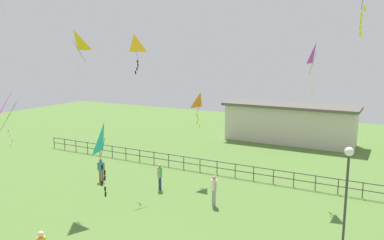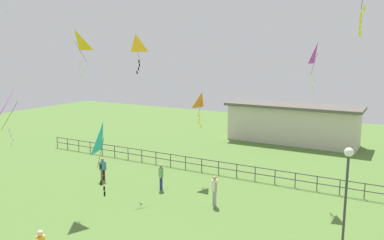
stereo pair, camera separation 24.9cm
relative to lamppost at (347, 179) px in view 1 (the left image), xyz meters
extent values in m
cylinder|color=#38383D|center=(0.00, 0.00, -1.20)|extent=(0.10, 0.10, 4.33)
sphere|color=white|center=(0.00, 0.00, 1.11)|extent=(0.36, 0.36, 0.36)
cylinder|color=#99999E|center=(-6.90, 2.48, -2.94)|extent=(0.15, 0.15, 0.86)
cylinder|color=#99999E|center=(-7.02, 2.59, -2.94)|extent=(0.15, 0.15, 0.86)
cylinder|color=white|center=(-6.96, 2.54, -2.21)|extent=(0.31, 0.31, 0.61)
sphere|color=tan|center=(-6.96, 2.54, -1.79)|extent=(0.23, 0.23, 0.23)
cylinder|color=tan|center=(-6.80, 2.40, -2.24)|extent=(0.09, 0.09, 0.57)
cylinder|color=tan|center=(-7.12, 2.67, -2.24)|extent=(0.09, 0.09, 0.57)
sphere|color=beige|center=(-9.82, -6.54, -1.79)|extent=(0.23, 0.23, 0.23)
cylinder|color=navy|center=(-10.88, 3.13, -2.96)|extent=(0.14, 0.14, 0.82)
cylinder|color=navy|center=(-10.93, 3.28, -2.96)|extent=(0.14, 0.14, 0.82)
cylinder|color=#4CB259|center=(-10.91, 3.21, -2.26)|extent=(0.30, 0.30, 0.58)
sphere|color=tan|center=(-10.91, 3.21, -1.86)|extent=(0.22, 0.22, 0.22)
cylinder|color=tan|center=(-10.84, 3.02, -2.30)|extent=(0.09, 0.09, 0.55)
cylinder|color=tan|center=(-10.97, 3.40, -2.30)|extent=(0.09, 0.09, 0.55)
cylinder|color=brown|center=(-15.01, 2.70, -2.98)|extent=(0.13, 0.13, 0.78)
cylinder|color=brown|center=(-15.13, 2.61, -2.98)|extent=(0.13, 0.13, 0.78)
cylinder|color=#268CBF|center=(-15.07, 2.66, -2.31)|extent=(0.28, 0.28, 0.55)
sphere|color=#8C6647|center=(-15.07, 2.66, -1.93)|extent=(0.21, 0.21, 0.21)
cylinder|color=#8C6647|center=(-14.92, 2.77, -2.35)|extent=(0.09, 0.09, 0.52)
cylinder|color=#8C6647|center=(-15.22, 2.55, -2.35)|extent=(0.09, 0.09, 0.52)
pyramid|color=#B22DB2|center=(-13.64, -4.26, 2.69)|extent=(1.09, 1.08, 1.27)
cylinder|color=#4C381E|center=(-13.86, -4.56, 2.06)|extent=(0.46, 0.63, 1.27)
cube|color=white|center=(-13.92, -4.59, 1.40)|extent=(0.09, 0.04, 0.20)
cube|color=white|center=(-13.87, -4.57, 1.18)|extent=(0.08, 0.04, 0.20)
cube|color=white|center=(-13.80, -4.53, 0.96)|extent=(0.10, 0.03, 0.21)
cube|color=white|center=(-13.88, -4.57, 0.74)|extent=(0.09, 0.02, 0.20)
cube|color=yellow|center=(0.19, -0.18, 6.43)|extent=(0.09, 0.03, 0.20)
cube|color=yellow|center=(0.11, -0.22, 6.21)|extent=(0.10, 0.04, 0.21)
cube|color=yellow|center=(0.10, -0.22, 5.99)|extent=(0.10, 0.03, 0.21)
cube|color=yellow|center=(0.10, -0.22, 5.77)|extent=(0.11, 0.05, 0.21)
cube|color=yellow|center=(0.12, -0.21, 5.55)|extent=(0.09, 0.02, 0.20)
pyramid|color=yellow|center=(-13.98, -0.26, 5.47)|extent=(1.02, 0.87, 1.10)
cylinder|color=#4C381E|center=(-13.92, 0.09, 4.92)|extent=(0.14, 0.72, 1.10)
cube|color=white|center=(-13.99, 0.05, 4.33)|extent=(0.09, 0.04, 0.20)
cube|color=white|center=(-14.02, 0.04, 4.11)|extent=(0.09, 0.03, 0.20)
cube|color=white|center=(-13.83, 0.13, 3.89)|extent=(0.08, 0.04, 0.20)
cube|color=white|center=(-13.92, 0.09, 3.67)|extent=(0.08, 0.01, 0.20)
pyramid|color=yellow|center=(-12.96, 3.71, 5.42)|extent=(0.83, 1.01, 1.08)
cylinder|color=#4C381E|center=(-12.74, 3.61, 4.88)|extent=(0.47, 0.23, 1.08)
cube|color=black|center=(-12.69, 3.63, 4.35)|extent=(0.10, 0.04, 0.21)
cube|color=black|center=(-12.66, 3.64, 4.13)|extent=(0.08, 0.02, 0.20)
cube|color=black|center=(-12.72, 3.61, 3.91)|extent=(0.08, 0.01, 0.20)
cube|color=black|center=(-12.81, 3.57, 3.69)|extent=(0.11, 0.02, 0.21)
pyramid|color=#19B2B2|center=(-8.16, -4.68, 1.71)|extent=(0.57, 0.85, 1.21)
cylinder|color=#4C381E|center=(-8.31, -4.73, 1.10)|extent=(0.32, 0.12, 1.21)
cube|color=black|center=(-8.33, -4.73, 0.54)|extent=(0.10, 0.02, 0.20)
cube|color=black|center=(-8.24, -4.69, 0.32)|extent=(0.08, 0.03, 0.20)
cube|color=black|center=(-8.24, -4.69, 0.10)|extent=(0.11, 0.02, 0.21)
cube|color=black|center=(-8.35, -4.74, -0.12)|extent=(0.11, 0.05, 0.21)
cube|color=black|center=(-8.24, -4.69, -0.34)|extent=(0.11, 0.04, 0.21)
cube|color=black|center=(-8.24, -4.69, -0.56)|extent=(0.10, 0.02, 0.20)
pyramid|color=orange|center=(-9.59, 6.04, 1.87)|extent=(0.64, 0.85, 1.03)
cylinder|color=#4C381E|center=(-9.79, 6.10, 1.36)|extent=(0.41, 0.15, 1.03)
cube|color=yellow|center=(-9.84, 6.08, 0.86)|extent=(0.10, 0.04, 0.20)
cube|color=yellow|center=(-9.80, 6.09, 0.64)|extent=(0.08, 0.04, 0.20)
cube|color=yellow|center=(-9.87, 6.06, 0.42)|extent=(0.10, 0.01, 0.21)
cube|color=yellow|center=(-9.72, 6.14, 0.20)|extent=(0.08, 0.02, 0.20)
cube|color=white|center=(-17.19, -1.86, 7.47)|extent=(0.08, 0.02, 0.20)
cube|color=white|center=(-17.28, -1.90, 7.25)|extent=(0.09, 0.03, 0.20)
cube|color=white|center=(-17.19, -1.86, 7.03)|extent=(0.12, 0.02, 0.21)
cube|color=white|center=(-17.29, -1.91, 6.81)|extent=(0.10, 0.03, 0.21)
pyramid|color=#B22DB2|center=(-2.77, 6.79, 4.86)|extent=(0.40, 0.89, 1.19)
cylinder|color=#4C381E|center=(-2.94, 6.80, 4.26)|extent=(0.34, 0.04, 1.19)
cube|color=white|center=(-3.02, 6.76, 3.71)|extent=(0.11, 0.04, 0.21)
cube|color=white|center=(-2.88, 6.83, 3.49)|extent=(0.12, 0.02, 0.21)
cube|color=white|center=(-2.87, 6.84, 3.27)|extent=(0.11, 0.03, 0.21)
cube|color=white|center=(-2.93, 6.80, 3.05)|extent=(0.10, 0.03, 0.21)
cube|color=white|center=(-2.86, 6.84, 2.83)|extent=(0.11, 0.01, 0.21)
cube|color=white|center=(-2.88, 6.83, 2.61)|extent=(0.09, 0.04, 0.20)
cylinder|color=#4C4742|center=(-24.81, 7.59, -2.89)|extent=(0.06, 0.06, 0.95)
cylinder|color=#4C4742|center=(-23.54, 7.59, -2.89)|extent=(0.06, 0.06, 0.95)
cylinder|color=#4C4742|center=(-22.22, 7.59, -2.89)|extent=(0.06, 0.06, 0.95)
cylinder|color=#4C4742|center=(-20.92, 7.59, -2.89)|extent=(0.06, 0.06, 0.95)
cylinder|color=#4C4742|center=(-19.59, 7.59, -2.89)|extent=(0.06, 0.06, 0.95)
cylinder|color=#4C4742|center=(-18.30, 7.59, -2.89)|extent=(0.06, 0.06, 0.95)
cylinder|color=#4C4742|center=(-16.94, 7.59, -2.89)|extent=(0.06, 0.06, 0.95)
cylinder|color=#4C4742|center=(-15.62, 7.59, -2.89)|extent=(0.06, 0.06, 0.95)
cylinder|color=#4C4742|center=(-14.31, 7.59, -2.89)|extent=(0.06, 0.06, 0.95)
cylinder|color=#4C4742|center=(-13.01, 7.59, -2.89)|extent=(0.06, 0.06, 0.95)
cylinder|color=#4C4742|center=(-11.74, 7.59, -2.89)|extent=(0.06, 0.06, 0.95)
cylinder|color=#4C4742|center=(-10.43, 7.59, -2.89)|extent=(0.06, 0.06, 0.95)
cylinder|color=#4C4742|center=(-9.11, 7.59, -2.89)|extent=(0.06, 0.06, 0.95)
cylinder|color=#4C4742|center=(-7.78, 7.59, -2.89)|extent=(0.06, 0.06, 0.95)
cylinder|color=#4C4742|center=(-6.48, 7.59, -2.89)|extent=(0.06, 0.06, 0.95)
cylinder|color=#4C4742|center=(-5.15, 7.59, -2.89)|extent=(0.06, 0.06, 0.95)
cylinder|color=#4C4742|center=(-3.87, 7.59, -2.89)|extent=(0.06, 0.06, 0.95)
cylinder|color=#4C4742|center=(-2.55, 7.59, -2.89)|extent=(0.06, 0.06, 0.95)
cylinder|color=#4C4742|center=(-1.25, 7.59, -2.89)|extent=(0.06, 0.06, 0.95)
cylinder|color=#4C4742|center=(0.09, 7.59, -2.89)|extent=(0.06, 0.06, 0.95)
cube|color=#4C4742|center=(-6.83, 7.59, -2.46)|extent=(36.00, 0.05, 0.05)
cube|color=#4C4742|center=(-6.83, 7.59, -2.89)|extent=(36.00, 0.05, 0.05)
cube|color=beige|center=(-7.34, 19.59, -1.71)|extent=(11.53, 3.22, 3.31)
cube|color=#59544C|center=(-7.34, 19.59, 0.06)|extent=(12.13, 3.82, 0.24)
camera|label=1|loc=(1.61, -15.75, 4.91)|focal=36.35mm
camera|label=2|loc=(1.83, -15.62, 4.91)|focal=36.35mm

